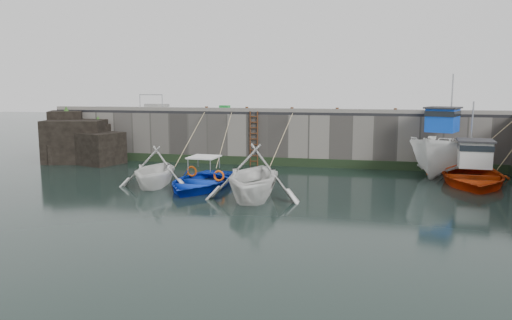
% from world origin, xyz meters
% --- Properties ---
extents(ground, '(120.00, 120.00, 0.00)m').
position_xyz_m(ground, '(0.00, 0.00, 0.00)').
color(ground, black).
rests_on(ground, ground).
extents(quay_back, '(30.00, 5.00, 3.00)m').
position_xyz_m(quay_back, '(0.00, 12.50, 1.50)').
color(quay_back, slate).
rests_on(quay_back, ground).
extents(road_back, '(30.00, 5.00, 0.16)m').
position_xyz_m(road_back, '(0.00, 12.50, 3.08)').
color(road_back, black).
rests_on(road_back, quay_back).
extents(kerb_back, '(30.00, 0.30, 0.20)m').
position_xyz_m(kerb_back, '(0.00, 10.15, 3.26)').
color(kerb_back, slate).
rests_on(kerb_back, road_back).
extents(algae_back, '(30.00, 0.08, 0.50)m').
position_xyz_m(algae_back, '(0.00, 9.96, 0.25)').
color(algae_back, black).
rests_on(algae_back, ground).
extents(rock_outcrop, '(5.85, 4.24, 3.41)m').
position_xyz_m(rock_outcrop, '(-12.92, 9.11, 1.26)').
color(rock_outcrop, black).
rests_on(rock_outcrop, ground).
extents(ladder, '(0.51, 0.08, 3.20)m').
position_xyz_m(ladder, '(-2.00, 9.91, 1.59)').
color(ladder, '#3F1E0F').
rests_on(ladder, ground).
extents(boat_near_white, '(4.05, 4.54, 2.18)m').
position_xyz_m(boat_near_white, '(-5.18, 2.92, 0.00)').
color(boat_near_white, white).
rests_on(boat_near_white, ground).
extents(boat_near_white_rope, '(0.04, 5.27, 3.10)m').
position_xyz_m(boat_near_white_rope, '(-5.18, 7.71, 0.00)').
color(boat_near_white_rope, tan).
rests_on(boat_near_white_rope, ground).
extents(boat_near_blue, '(4.03, 5.42, 1.08)m').
position_xyz_m(boat_near_blue, '(-2.98, 3.03, 0.00)').
color(boat_near_blue, '#0D34C9').
rests_on(boat_near_blue, ground).
extents(boat_near_blue_rope, '(0.04, 5.17, 3.10)m').
position_xyz_m(boat_near_blue_rope, '(-2.98, 7.77, 0.00)').
color(boat_near_blue_rope, tan).
rests_on(boat_near_blue_rope, ground).
extents(boat_near_blacktrim, '(4.50, 5.14, 2.59)m').
position_xyz_m(boat_near_blacktrim, '(-0.04, 1.30, 0.00)').
color(boat_near_blacktrim, white).
rests_on(boat_near_blacktrim, ground).
extents(boat_near_blacktrim_rope, '(0.04, 6.72, 3.10)m').
position_xyz_m(boat_near_blacktrim_rope, '(-0.04, 6.90, 0.00)').
color(boat_near_blacktrim_rope, tan).
rests_on(boat_near_blacktrim_rope, ground).
extents(boat_far_white, '(4.93, 7.36, 5.66)m').
position_xyz_m(boat_far_white, '(8.49, 9.23, 1.12)').
color(boat_far_white, white).
rests_on(boat_far_white, ground).
extents(boat_far_orange, '(4.85, 6.43, 4.26)m').
position_xyz_m(boat_far_orange, '(9.50, 6.72, 0.40)').
color(boat_far_orange, red).
rests_on(boat_far_orange, ground).
extents(fish_crate, '(0.68, 0.51, 0.27)m').
position_xyz_m(fish_crate, '(-4.41, 12.16, 3.30)').
color(fish_crate, green).
rests_on(fish_crate, road_back).
extents(railing, '(1.60, 1.05, 1.00)m').
position_xyz_m(railing, '(-8.75, 11.25, 3.36)').
color(railing, '#A5A8AD').
rests_on(railing, road_back).
extents(bollard_a, '(0.18, 0.18, 0.28)m').
position_xyz_m(bollard_a, '(-5.00, 10.25, 3.30)').
color(bollard_a, '#3F1E0F').
rests_on(bollard_a, road_back).
extents(bollard_b, '(0.18, 0.18, 0.28)m').
position_xyz_m(bollard_b, '(-2.50, 10.25, 3.30)').
color(bollard_b, '#3F1E0F').
rests_on(bollard_b, road_back).
extents(bollard_c, '(0.18, 0.18, 0.28)m').
position_xyz_m(bollard_c, '(0.20, 10.25, 3.30)').
color(bollard_c, '#3F1E0F').
rests_on(bollard_c, road_back).
extents(bollard_d, '(0.18, 0.18, 0.28)m').
position_xyz_m(bollard_d, '(2.80, 10.25, 3.30)').
color(bollard_d, '#3F1E0F').
rests_on(bollard_d, road_back).
extents(bollard_e, '(0.18, 0.18, 0.28)m').
position_xyz_m(bollard_e, '(6.00, 10.25, 3.30)').
color(bollard_e, '#3F1E0F').
rests_on(bollard_e, road_back).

